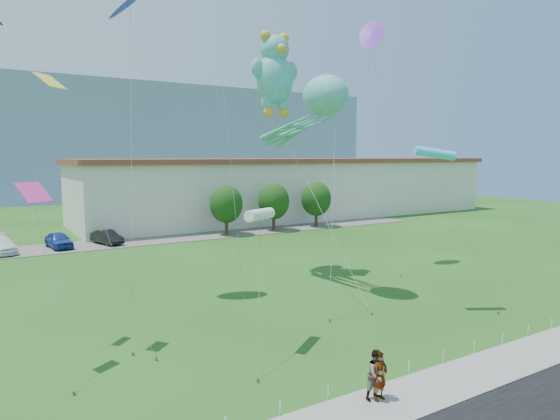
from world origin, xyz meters
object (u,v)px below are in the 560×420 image
(warehouse, at_px, (298,187))
(pedestrian_right, at_px, (377,374))
(parked_car_blue, at_px, (59,240))
(parked_car_white, at_px, (0,245))
(octopus_kite, at_px, (313,110))
(teddy_bear_kite, at_px, (275,73))
(parked_car_black, at_px, (107,237))
(pedestrian_left, at_px, (380,376))

(warehouse, distance_m, pedestrian_right, 54.00)
(warehouse, xyz_separation_m, pedestrian_right, (-27.62, -46.29, -3.15))
(warehouse, distance_m, parked_car_blue, 34.09)
(pedestrian_right, relative_size, parked_car_white, 0.34)
(octopus_kite, relative_size, teddy_bear_kite, 0.78)
(parked_car_white, relative_size, octopus_kite, 0.39)
(parked_car_black, xyz_separation_m, octopus_kite, (7.53, -23.66, 10.67))
(pedestrian_right, bearing_deg, warehouse, 56.75)
(parked_car_white, distance_m, parked_car_black, 9.09)
(warehouse, relative_size, pedestrian_right, 34.70)
(parked_car_black, bearing_deg, teddy_bear_kite, -83.58)
(warehouse, bearing_deg, pedestrian_left, -120.73)
(parked_car_black, distance_m, teddy_bear_kite, 24.41)
(warehouse, bearing_deg, octopus_kite, -122.45)
(pedestrian_left, relative_size, octopus_kite, 0.13)
(pedestrian_left, xyz_separation_m, parked_car_blue, (-5.12, 37.43, -0.17))
(parked_car_blue, bearing_deg, pedestrian_left, -89.46)
(warehouse, distance_m, parked_car_white, 38.74)
(pedestrian_left, relative_size, pedestrian_right, 0.99)
(pedestrian_left, relative_size, teddy_bear_kite, 0.10)
(pedestrian_left, distance_m, parked_car_black, 37.19)
(warehouse, distance_m, parked_car_black, 30.10)
(pedestrian_left, xyz_separation_m, pedestrian_right, (-0.03, 0.12, 0.01))
(octopus_kite, bearing_deg, teddy_bear_kite, 86.87)
(warehouse, height_order, teddy_bear_kite, teddy_bear_kite)
(parked_car_blue, bearing_deg, warehouse, 8.10)
(octopus_kite, bearing_deg, parked_car_white, 124.84)
(warehouse, xyz_separation_m, pedestrian_left, (-27.59, -46.41, -3.16))
(parked_car_white, bearing_deg, pedestrian_right, -83.75)
(pedestrian_right, distance_m, teddy_bear_kite, 23.84)
(parked_car_black, height_order, octopus_kite, octopus_kite)
(warehouse, distance_m, teddy_bear_kite, 36.19)
(warehouse, relative_size, parked_car_black, 14.94)
(octopus_kite, bearing_deg, pedestrian_right, -116.61)
(warehouse, relative_size, octopus_kite, 4.55)
(pedestrian_left, distance_m, parked_car_blue, 37.78)
(pedestrian_right, xyz_separation_m, parked_car_blue, (-5.09, 37.31, -0.18))
(parked_car_white, distance_m, parked_car_blue, 4.81)
(parked_car_black, bearing_deg, parked_car_white, 162.38)
(parked_car_blue, relative_size, octopus_kite, 0.32)
(pedestrian_left, height_order, parked_car_white, pedestrian_left)
(parked_car_blue, distance_m, teddy_bear_kite, 26.24)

